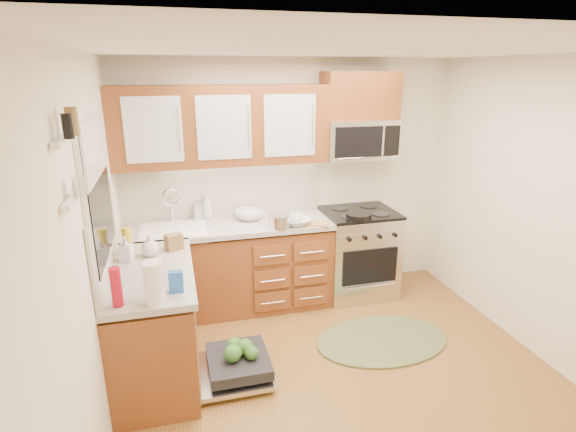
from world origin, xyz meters
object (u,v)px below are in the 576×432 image
object	(u,v)px
microwave	(359,139)
stock_pot	(280,221)
cutting_board	(316,223)
paper_towel_roll	(154,283)
skillet	(359,216)
cup	(295,217)
dishwasher	(234,367)
bowl_b	(250,215)
range	(358,253)
rug	(382,340)
sink	(174,241)
upper_cabinets	(222,126)
bowl_a	(296,222)

from	to	relation	value
microwave	stock_pot	bearing A→B (deg)	-160.43
cutting_board	paper_towel_roll	xyz separation A→B (m)	(-1.51, -1.24, 0.13)
skillet	cup	bearing A→B (deg)	171.25
dishwasher	bowl_b	distance (m)	1.56
dishwasher	bowl_b	bearing A→B (deg)	73.31
range	paper_towel_roll	distance (m)	2.59
rug	skillet	bearing A→B (deg)	86.61
sink	rug	size ratio (longest dim) A/B	0.50
upper_cabinets	skillet	world-z (taller)	upper_cabinets
rug	paper_towel_roll	distance (m)	2.24
cutting_board	cup	distance (m)	0.22
dishwasher	cup	distance (m)	1.57
microwave	skillet	world-z (taller)	microwave
stock_pot	upper_cabinets	bearing A→B (deg)	143.33
skillet	cutting_board	distance (m)	0.46
dishwasher	range	bearing A→B (deg)	36.27
skillet	cup	distance (m)	0.65
stock_pot	cutting_board	size ratio (longest dim) A/B	0.84
range	stock_pot	size ratio (longest dim) A/B	4.47
upper_cabinets	bowl_b	xyz separation A→B (m)	(0.24, -0.03, -0.90)
upper_cabinets	range	distance (m)	1.99
skillet	paper_towel_roll	world-z (taller)	paper_towel_roll
microwave	stock_pot	xyz separation A→B (m)	(-0.93, -0.33, -0.71)
dishwasher	bowl_b	size ratio (longest dim) A/B	2.35
microwave	stock_pot	world-z (taller)	microwave
microwave	stock_pot	size ratio (longest dim) A/B	3.57
rug	stock_pot	bearing A→B (deg)	135.74
upper_cabinets	stock_pot	world-z (taller)	upper_cabinets
bowl_a	cup	xyz separation A→B (m)	(0.01, 0.07, 0.02)
microwave	rug	bearing A→B (deg)	-97.69
stock_pot	cup	xyz separation A→B (m)	(0.19, 0.10, -0.01)
upper_cabinets	cutting_board	xyz separation A→B (m)	(0.85, -0.35, -0.94)
dishwasher	rug	xyz separation A→B (m)	(1.39, 0.16, -0.09)
microwave	skillet	bearing A→B (deg)	-107.36
cutting_board	bowl_b	bearing A→B (deg)	152.10
paper_towel_roll	cutting_board	bearing A→B (deg)	39.42
microwave	rug	world-z (taller)	microwave
bowl_a	rug	bearing A→B (deg)	-52.57
upper_cabinets	microwave	distance (m)	1.42
bowl_a	cutting_board	bearing A→B (deg)	-8.79
range	sink	world-z (taller)	range
upper_cabinets	sink	size ratio (longest dim) A/B	3.31
rug	cup	bearing A→B (deg)	124.61
range	cutting_board	distance (m)	0.75
range	rug	world-z (taller)	range
upper_cabinets	microwave	size ratio (longest dim) A/B	2.70
microwave	paper_towel_roll	distance (m)	2.67
upper_cabinets	stock_pot	xyz separation A→B (m)	(0.48, -0.35, -0.89)
sink	paper_towel_roll	distance (m)	1.47
upper_cabinets	range	bearing A→B (deg)	-5.89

